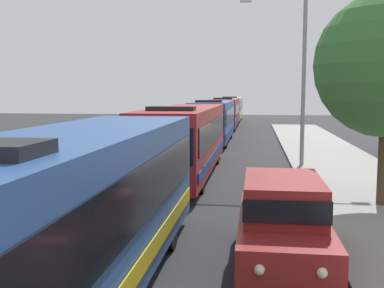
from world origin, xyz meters
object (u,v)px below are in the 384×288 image
object	(u,v)px
white_suv	(283,218)
streetlamp_mid	(304,60)
bus_fourth_in_line	(225,112)
bus_rear	(231,108)
bus_middle	(213,120)
bus_second_in_line	(186,138)
bus_lead	(78,208)

from	to	relation	value
white_suv	streetlamp_mid	distance (m)	14.25
bus_fourth_in_line	streetlamp_mid	world-z (taller)	streetlamp_mid
bus_rear	white_suv	world-z (taller)	bus_rear
bus_middle	bus_fourth_in_line	distance (m)	13.43
bus_fourth_in_line	streetlamp_mid	bearing A→B (deg)	-77.61
bus_middle	streetlamp_mid	xyz separation A→B (m)	(5.40, -11.14, 3.57)
bus_second_in_line	bus_middle	size ratio (longest dim) A/B	1.06
bus_middle	streetlamp_mid	distance (m)	12.88
streetlamp_mid	bus_fourth_in_line	bearing A→B (deg)	102.39
bus_middle	bus_rear	world-z (taller)	same
bus_rear	streetlamp_mid	bearing A→B (deg)	-81.75
bus_lead	bus_second_in_line	size ratio (longest dim) A/B	0.86
streetlamp_mid	bus_rear	bearing A→B (deg)	98.25
bus_second_in_line	bus_rear	distance (m)	40.00
bus_second_in_line	bus_middle	world-z (taller)	same
bus_lead	bus_second_in_line	distance (m)	12.97
bus_second_in_line	bus_middle	bearing A→B (deg)	90.00
bus_middle	white_suv	size ratio (longest dim) A/B	2.44
bus_middle	bus_fourth_in_line	bearing A→B (deg)	90.00
bus_second_in_line	bus_fourth_in_line	size ratio (longest dim) A/B	1.09
streetlamp_mid	white_suv	bearing A→B (deg)	-97.17
streetlamp_mid	bus_middle	bearing A→B (deg)	115.85
bus_fourth_in_line	streetlamp_mid	distance (m)	25.41
bus_lead	streetlamp_mid	xyz separation A→B (m)	(5.40, 15.74, 3.57)
bus_fourth_in_line	white_suv	xyz separation A→B (m)	(3.70, -38.08, -0.66)
bus_lead	bus_rear	bearing A→B (deg)	90.00
bus_lead	bus_middle	size ratio (longest dim) A/B	0.91
bus_lead	white_suv	size ratio (longest dim) A/B	2.23
streetlamp_mid	bus_lead	bearing A→B (deg)	-108.93
bus_fourth_in_line	bus_rear	distance (m)	12.66
bus_lead	bus_middle	distance (m)	26.88
bus_middle	white_suv	bearing A→B (deg)	-81.47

